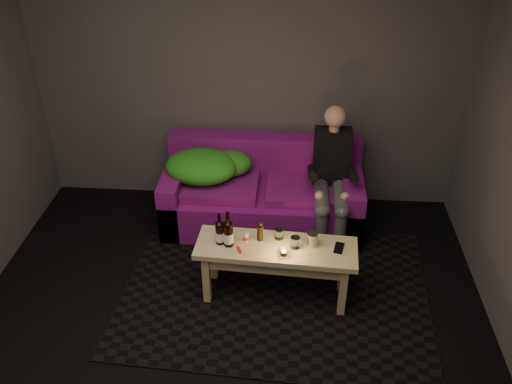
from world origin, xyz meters
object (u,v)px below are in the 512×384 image
(sofa, at_px, (263,195))
(beer_bottle_b, at_px, (228,233))
(coffee_table, at_px, (276,255))
(steel_cup, at_px, (312,240))
(beer_bottle_a, at_px, (220,232))
(person, at_px, (332,175))

(sofa, xyz_separation_m, beer_bottle_b, (-0.19, -1.04, 0.33))
(beer_bottle_b, bearing_deg, sofa, 79.43)
(sofa, xyz_separation_m, coffee_table, (0.17, -1.03, 0.13))
(coffee_table, distance_m, steel_cup, 0.31)
(sofa, relative_size, coffee_table, 1.45)
(steel_cup, bearing_deg, beer_bottle_a, -178.44)
(coffee_table, bearing_deg, steel_cup, 5.62)
(person, xyz_separation_m, steel_cup, (-0.18, -0.86, -0.07))
(beer_bottle_b, bearing_deg, coffee_table, 1.82)
(person, distance_m, beer_bottle_b, 1.21)
(beer_bottle_b, height_order, steel_cup, beer_bottle_b)
(beer_bottle_a, relative_size, steel_cup, 2.42)
(sofa, distance_m, person, 0.72)
(beer_bottle_b, bearing_deg, beer_bottle_a, 164.21)
(person, distance_m, coffee_table, 1.01)
(sofa, xyz_separation_m, beer_bottle_a, (-0.26, -1.02, 0.32))
(person, relative_size, beer_bottle_a, 4.45)
(beer_bottle_a, bearing_deg, steel_cup, 1.56)
(sofa, bearing_deg, coffee_table, -80.71)
(sofa, height_order, coffee_table, sofa)
(coffee_table, bearing_deg, beer_bottle_b, -178.18)
(person, bearing_deg, beer_bottle_b, -132.20)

